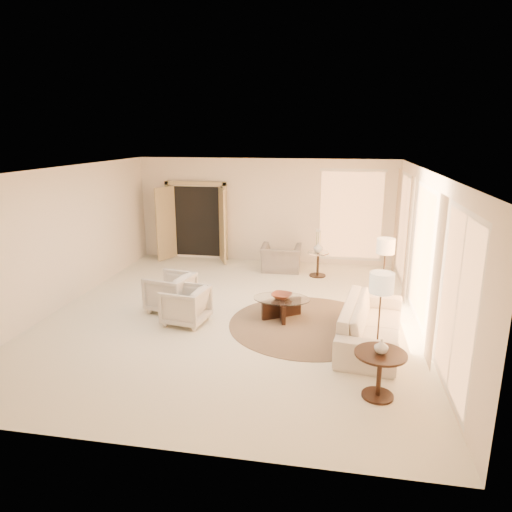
% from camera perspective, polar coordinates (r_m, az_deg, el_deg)
% --- Properties ---
extents(room, '(7.04, 8.04, 2.83)m').
position_cam_1_polar(room, '(8.59, -3.10, 1.36)').
color(room, white).
rests_on(room, ground).
extents(windows_right, '(0.10, 6.40, 2.40)m').
position_cam_1_polar(windows_right, '(8.62, 20.02, 0.17)').
color(windows_right, '#FFAE66').
rests_on(windows_right, room).
extents(window_back_corner, '(1.70, 0.10, 2.40)m').
position_cam_1_polar(window_back_corner, '(12.25, 11.79, 4.97)').
color(window_back_corner, '#FFAE66').
rests_on(window_back_corner, room).
extents(curtains_right, '(0.06, 5.20, 2.60)m').
position_cam_1_polar(curtains_right, '(9.48, 18.82, 1.27)').
color(curtains_right, '#C2AA8B').
rests_on(curtains_right, room).
extents(french_doors, '(1.95, 0.66, 2.16)m').
position_cam_1_polar(french_doors, '(12.76, -7.52, 4.26)').
color(french_doors, tan).
rests_on(french_doors, room).
extents(area_rug, '(3.53, 3.53, 0.01)m').
position_cam_1_polar(area_rug, '(8.60, 6.41, -8.50)').
color(area_rug, '#412F21').
rests_on(area_rug, room).
extents(sofa, '(1.27, 2.48, 0.69)m').
position_cam_1_polar(sofa, '(7.98, 14.24, -8.15)').
color(sofa, beige).
rests_on(sofa, room).
extents(armchair_left, '(0.91, 0.95, 0.83)m').
position_cam_1_polar(armchair_left, '(9.25, -10.67, -4.25)').
color(armchair_left, beige).
rests_on(armchair_left, room).
extents(armchair_right, '(0.80, 0.84, 0.77)m').
position_cam_1_polar(armchair_right, '(8.59, -8.79, -5.88)').
color(armchair_right, beige).
rests_on(armchair_right, room).
extents(accent_chair, '(1.04, 0.70, 0.88)m').
position_cam_1_polar(accent_chair, '(11.71, 3.17, 0.26)').
color(accent_chair, gray).
rests_on(accent_chair, room).
extents(coffee_table, '(1.41, 1.41, 0.40)m').
position_cam_1_polar(coffee_table, '(8.79, 3.21, -6.18)').
color(coffee_table, black).
rests_on(coffee_table, room).
extents(end_table, '(0.69, 0.69, 0.65)m').
position_cam_1_polar(end_table, '(6.42, 15.21, -13.23)').
color(end_table, black).
rests_on(end_table, room).
extents(side_table, '(0.53, 0.53, 0.62)m').
position_cam_1_polar(side_table, '(11.35, 7.75, -0.70)').
color(side_table, '#2D221A').
rests_on(side_table, room).
extents(floor_lamp_near, '(0.35, 0.35, 1.45)m').
position_cam_1_polar(floor_lamp_near, '(9.27, 15.88, 0.81)').
color(floor_lamp_near, '#2D221A').
rests_on(floor_lamp_near, room).
extents(floor_lamp_far, '(0.36, 0.36, 1.47)m').
position_cam_1_polar(floor_lamp_far, '(6.94, 15.40, -3.78)').
color(floor_lamp_far, '#2D221A').
rests_on(floor_lamp_far, room).
extents(bowl, '(0.46, 0.46, 0.09)m').
position_cam_1_polar(bowl, '(8.72, 3.23, -4.99)').
color(bowl, brown).
rests_on(bowl, coffee_table).
extents(end_vase, '(0.19, 0.19, 0.19)m').
position_cam_1_polar(end_vase, '(6.29, 15.39, -10.86)').
color(end_vase, silver).
rests_on(end_vase, end_table).
extents(side_vase, '(0.28, 0.28, 0.26)m').
position_cam_1_polar(side_vase, '(11.26, 7.81, 1.10)').
color(side_vase, silver).
rests_on(side_vase, side_table).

